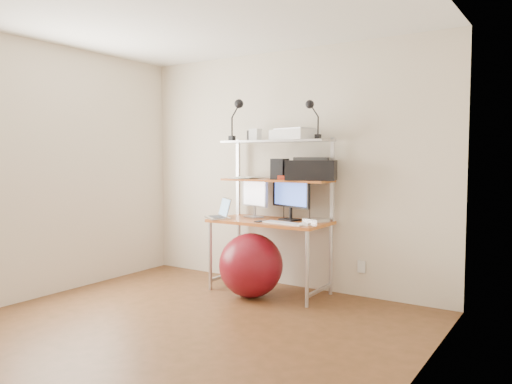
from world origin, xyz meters
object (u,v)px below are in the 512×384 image
monitor_silver (255,195)px  printer (311,169)px  laptop (221,214)px  exercise_ball (251,265)px  monitor_black (291,194)px

monitor_silver → printer: size_ratio=0.80×
laptop → printer: bearing=53.9°
monitor_silver → exercise_ball: 0.78m
monitor_black → exercise_ball: size_ratio=0.84×
laptop → monitor_silver: bearing=81.7°
monitor_black → laptop: (-0.70, -0.24, -0.22)m
printer → exercise_ball: 1.12m
laptop → exercise_ball: laptop is taller
laptop → exercise_ball: bearing=22.5°
monitor_black → laptop: 0.77m
laptop → exercise_ball: 0.66m
printer → monitor_black: bearing=168.8°
printer → exercise_ball: (-0.46, -0.39, -0.94)m
monitor_silver → laptop: size_ratio=1.13×
monitor_silver → printer: bearing=21.0°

